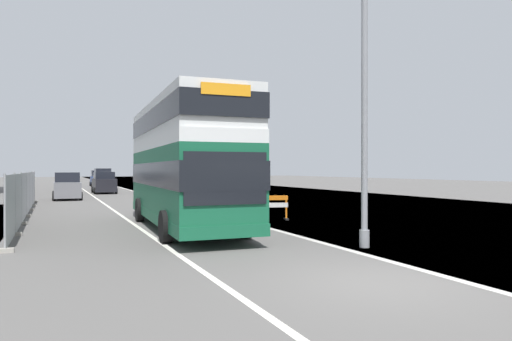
# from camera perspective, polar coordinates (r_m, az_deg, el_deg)

# --- Properties ---
(ground) EXTENTS (140.00, 280.00, 0.10)m
(ground) POSITION_cam_1_polar(r_m,az_deg,el_deg) (10.15, 17.26, -12.89)
(ground) COLOR #565451
(double_decker_bus) EXTENTS (3.16, 10.86, 4.71)m
(double_decker_bus) POSITION_cam_1_polar(r_m,az_deg,el_deg) (17.87, -8.79, 1.01)
(double_decker_bus) COLOR #145638
(double_decker_bus) RESTS_ON ground
(lamppost_foreground) EXTENTS (0.29, 0.70, 8.89)m
(lamppost_foreground) POSITION_cam_1_polar(r_m,az_deg,el_deg) (13.85, 13.11, 8.32)
(lamppost_foreground) COLOR gray
(lamppost_foreground) RESTS_ON ground
(roadworks_barrier) EXTENTS (1.54, 0.79, 1.08)m
(roadworks_barrier) POSITION_cam_1_polar(r_m,az_deg,el_deg) (20.58, 1.89, -4.25)
(roadworks_barrier) COLOR orange
(roadworks_barrier) RESTS_ON ground
(construction_site_fence) EXTENTS (0.44, 20.60, 2.13)m
(construction_site_fence) POSITION_cam_1_polar(r_m,az_deg,el_deg) (24.40, -26.30, -2.72)
(construction_site_fence) COLOR #A8AAAD
(construction_site_fence) RESTS_ON ground
(car_oncoming_near) EXTENTS (2.02, 4.21, 2.00)m
(car_oncoming_near) POSITION_cam_1_polar(r_m,az_deg,el_deg) (37.26, -22.08, -1.85)
(car_oncoming_near) COLOR slate
(car_oncoming_near) RESTS_ON ground
(car_receding_mid) EXTENTS (2.05, 4.50, 2.00)m
(car_receding_mid) POSITION_cam_1_polar(r_m,az_deg,el_deg) (45.77, -18.07, -1.47)
(car_receding_mid) COLOR black
(car_receding_mid) RESTS_ON ground
(car_receding_far) EXTENTS (1.93, 4.49, 2.33)m
(car_receding_far) POSITION_cam_1_polar(r_m,az_deg,el_deg) (54.57, -18.23, -1.06)
(car_receding_far) COLOR slate
(car_receding_far) RESTS_ON ground
(car_far_side) EXTENTS (2.08, 3.89, 2.08)m
(car_far_side) POSITION_cam_1_polar(r_m,az_deg,el_deg) (64.39, -18.68, -0.98)
(car_far_side) COLOR navy
(car_far_side) RESTS_ON ground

